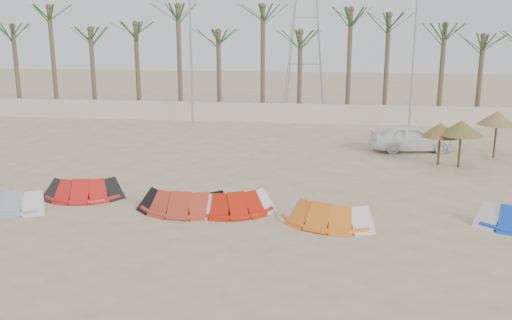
# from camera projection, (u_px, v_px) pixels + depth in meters

# --- Properties ---
(ground) EXTENTS (120.00, 120.00, 0.00)m
(ground) POSITION_uv_depth(u_px,v_px,m) (232.00, 246.00, 17.86)
(ground) COLOR beige
(ground) RESTS_ON ground
(boundary_wall) EXTENTS (60.00, 0.30, 1.30)m
(boundary_wall) POSITION_uv_depth(u_px,v_px,m) (285.00, 113.00, 38.88)
(boundary_wall) COLOR beige
(boundary_wall) RESTS_ON ground
(palm_line) EXTENTS (52.00, 4.00, 7.70)m
(palm_line) POSITION_uv_depth(u_px,v_px,m) (298.00, 26.00, 38.84)
(palm_line) COLOR brown
(palm_line) RESTS_ON ground
(lamp_b) EXTENTS (1.25, 0.14, 11.00)m
(lamp_b) POSITION_uv_depth(u_px,v_px,m) (191.00, 37.00, 36.44)
(lamp_b) COLOR #A5A8AD
(lamp_b) RESTS_ON ground
(lamp_c) EXTENTS (1.25, 0.14, 11.00)m
(lamp_c) POSITION_uv_depth(u_px,v_px,m) (415.00, 38.00, 34.73)
(lamp_c) COLOR #A5A8AD
(lamp_c) RESTS_ON ground
(pylon) EXTENTS (3.00, 3.00, 14.00)m
(pylon) POSITION_uv_depth(u_px,v_px,m) (304.00, 109.00, 44.69)
(pylon) COLOR #A5A8AD
(pylon) RESTS_ON ground
(kite_grey) EXTENTS (3.70, 2.29, 0.90)m
(kite_grey) POSITION_uv_depth(u_px,v_px,m) (9.00, 196.00, 21.52)
(kite_grey) COLOR #8E98A5
(kite_grey) RESTS_ON ground
(kite_red_left) EXTENTS (3.26, 1.99, 0.90)m
(kite_red_left) POSITION_uv_depth(u_px,v_px,m) (86.00, 187.00, 22.68)
(kite_red_left) COLOR red
(kite_red_left) RESTS_ON ground
(kite_red_mid) EXTENTS (3.41, 1.61, 0.90)m
(kite_red_mid) POSITION_uv_depth(u_px,v_px,m) (185.00, 199.00, 21.16)
(kite_red_mid) COLOR #B83520
(kite_red_mid) RESTS_ON ground
(kite_red_right) EXTENTS (3.35, 2.37, 0.90)m
(kite_red_right) POSITION_uv_depth(u_px,v_px,m) (237.00, 200.00, 20.99)
(kite_red_right) COLOR #B71C0A
(kite_red_right) RESTS_ON ground
(kite_orange) EXTENTS (3.73, 2.52, 0.90)m
(kite_orange) POSITION_uv_depth(u_px,v_px,m) (325.00, 210.00, 19.89)
(kite_orange) COLOR orange
(kite_orange) RESTS_ON ground
(parasol_left) EXTENTS (1.79, 1.79, 2.10)m
(parasol_left) POSITION_uv_depth(u_px,v_px,m) (441.00, 130.00, 27.29)
(parasol_left) COLOR #4C331E
(parasol_left) RESTS_ON ground
(parasol_mid) EXTENTS (2.07, 2.07, 2.28)m
(parasol_mid) POSITION_uv_depth(u_px,v_px,m) (462.00, 128.00, 26.81)
(parasol_mid) COLOR #4C331E
(parasol_mid) RESTS_ON ground
(parasol_right) EXTENTS (1.95, 1.95, 2.41)m
(parasol_right) POSITION_uv_depth(u_px,v_px,m) (497.00, 118.00, 28.70)
(parasol_right) COLOR #4C331E
(parasol_right) RESTS_ON ground
(car) EXTENTS (4.46, 2.34, 1.45)m
(car) POSITION_uv_depth(u_px,v_px,m) (411.00, 138.00, 30.51)
(car) COLOR white
(car) RESTS_ON ground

